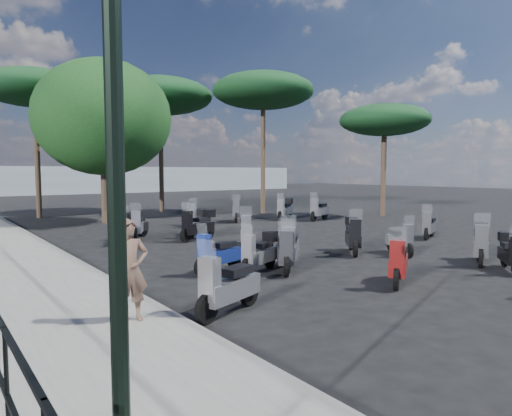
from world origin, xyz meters
TOP-DOWN VIEW (x-y plane):
  - ground at (0.00, 0.00)m, footprint 120.00×120.00m
  - sidewalk at (-6.50, 3.00)m, footprint 3.00×30.00m
  - lamp_post_0 at (-7.38, -7.44)m, footprint 0.42×1.09m
  - woman at (-5.75, -3.32)m, footprint 0.61×0.43m
  - scooter_1 at (-4.14, -3.57)m, footprint 1.64×0.81m
  - scooter_2 at (-1.19, -1.55)m, footprint 1.11×1.44m
  - scooter_3 at (-2.57, -0.70)m, footprint 1.55×0.63m
  - scooter_4 at (-2.08, 5.90)m, footprint 1.39×0.99m
  - scooter_5 at (-2.83, 4.86)m, footprint 0.85×1.34m
  - scooter_7 at (-0.03, -3.98)m, footprint 1.44×0.99m
  - scooter_8 at (-1.72, -1.24)m, footprint 1.46×0.81m
  - scooter_9 at (-0.79, -1.30)m, footprint 1.33×1.30m
  - scooter_10 at (-1.98, 5.76)m, footprint 0.95×1.54m
  - scooter_11 at (0.01, 5.05)m, footprint 1.24×1.27m
  - scooter_13 at (3.29, -4.79)m, footprint 1.25×1.03m
  - scooter_14 at (2.99, -1.84)m, footprint 0.83×1.39m
  - scooter_15 at (0.23, 2.06)m, footprint 1.10×1.43m
  - scooter_16 at (-0.37, 4.19)m, footprint 1.68×0.83m
  - scooter_17 at (1.43, 7.90)m, footprint 0.92×1.52m
  - scooter_20 at (3.65, -3.87)m, footprint 1.59×1.01m
  - scooter_21 at (2.07, -0.84)m, footprint 1.29×1.39m
  - scooter_22 at (4.07, 8.39)m, footprint 1.05×1.54m
  - scooter_25 at (6.62, -0.45)m, footprint 1.51×0.81m
  - scooter_26 at (7.71, 6.38)m, footprint 1.73×0.85m
  - scooter_27 at (6.62, 7.71)m, footprint 1.59×1.03m
  - broadleaf_tree at (-1.16, 11.78)m, footprint 6.39×6.39m
  - pine_0 at (3.68, 15.96)m, footprint 6.34×6.34m
  - pine_1 at (8.01, 11.37)m, footprint 5.92×5.92m
  - pine_2 at (-3.24, 16.09)m, footprint 5.45×5.45m
  - pine_3 at (12.11, 5.93)m, footprint 4.86×4.86m
  - distant_hills at (0.00, 45.00)m, footprint 70.00×8.00m

SIDE VIEW (x-z plane):
  - ground at x=0.00m, z-range 0.00..0.00m
  - sidewalk at x=-6.50m, z-range 0.00..0.15m
  - scooter_5 at x=-2.83m, z-range -0.18..1.00m
  - scooter_14 at x=2.99m, z-range -0.18..1.02m
  - scooter_3 at x=-2.57m, z-range -0.19..1.06m
  - scooter_25 at x=6.62m, z-range -0.19..1.08m
  - scooter_4 at x=-2.08m, z-range -0.19..1.08m
  - scooter_13 at x=3.29m, z-range -0.15..1.03m
  - scooter_7 at x=-0.03m, z-range -0.20..1.11m
  - scooter_8 at x=-1.72m, z-range -0.15..1.08m
  - scooter_10 at x=-1.98m, z-range -0.21..1.14m
  - scooter_15 at x=0.23m, z-range -0.21..1.15m
  - scooter_2 at x=-1.19m, z-range -0.21..1.15m
  - scooter_1 at x=-4.14m, z-range -0.21..1.15m
  - scooter_22 at x=4.07m, z-range -0.21..1.18m
  - scooter_9 at x=-0.79m, z-range -0.21..1.18m
  - scooter_11 at x=0.01m, z-range -0.16..1.13m
  - scooter_17 at x=1.43m, z-range -0.16..1.15m
  - scooter_26 at x=7.71m, z-range -0.22..1.22m
  - scooter_21 at x=2.07m, z-range -0.17..1.21m
  - scooter_20 at x=3.65m, z-range -0.17..1.21m
  - scooter_16 at x=-0.37m, z-range -0.17..1.22m
  - scooter_27 at x=6.62m, z-range -0.17..1.22m
  - woman at x=-5.75m, z-range 0.15..1.72m
  - distant_hills at x=0.00m, z-range 0.00..3.00m
  - lamp_post_0 at x=-7.38m, z-range 0.41..4.17m
  - broadleaf_tree at x=-1.16m, z-range 1.12..8.81m
  - pine_3 at x=12.11m, z-range 2.16..8.22m
  - pine_2 at x=-3.24m, z-range 2.87..10.57m
  - pine_0 at x=3.68m, z-range 2.92..11.01m
  - pine_1 at x=8.01m, z-range 3.01..11.15m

